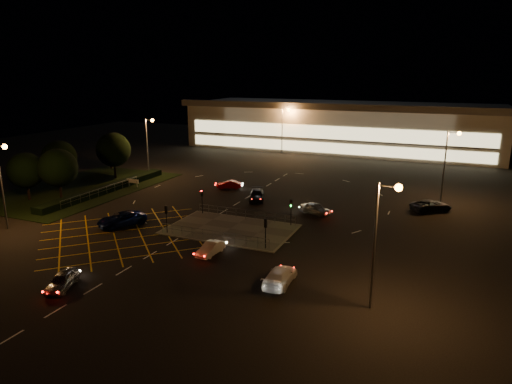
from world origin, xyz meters
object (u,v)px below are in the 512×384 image
at_px(signal_sw, 166,214).
at_px(car_approach_white, 280,276).
at_px(car_far_dkgrey, 257,195).
at_px(car_queue_white, 211,249).
at_px(signal_se, 266,227).
at_px(car_right_silver, 315,209).
at_px(car_near_silver, 62,281).
at_px(signal_nw, 202,196).
at_px(car_circ_red, 229,185).
at_px(car_east_grey, 431,206).
at_px(signal_ne, 291,207).
at_px(car_left_blue, 122,219).

xyz_separation_m(signal_sw, car_approach_white, (16.13, -6.89, -1.65)).
distance_m(signal_sw, car_far_dkgrey, 17.33).
distance_m(car_far_dkgrey, car_approach_white, 26.72).
bearing_deg(car_queue_white, signal_se, 40.69).
relative_size(car_queue_white, car_right_silver, 0.87).
bearing_deg(car_near_silver, signal_sw, 67.73).
xyz_separation_m(signal_se, signal_nw, (-12.00, 7.99, 0.00)).
relative_size(signal_sw, car_far_dkgrey, 0.63).
xyz_separation_m(signal_se, car_circ_red, (-14.82, 21.27, -1.75)).
xyz_separation_m(signal_nw, car_approach_white, (16.13, -14.88, -1.65)).
bearing_deg(signal_nw, car_east_grey, 25.68).
height_order(car_near_silver, car_circ_red, car_near_silver).
relative_size(car_right_silver, car_approach_white, 0.87).
bearing_deg(car_right_silver, signal_ne, -174.55).
relative_size(car_left_blue, car_circ_red, 1.53).
height_order(signal_sw, signal_nw, same).
bearing_deg(car_east_grey, car_left_blue, 82.56).
relative_size(signal_sw, car_east_grey, 0.59).
xyz_separation_m(signal_nw, car_near_silver, (-0.45, -22.87, -1.68)).
distance_m(car_near_silver, car_right_silver, 31.74).
xyz_separation_m(signal_sw, car_east_grey, (26.94, 20.94, -1.62)).
distance_m(signal_se, car_queue_white, 5.94).
xyz_separation_m(car_far_dkgrey, car_east_grey, (23.11, 4.12, 0.02)).
relative_size(signal_nw, car_left_blue, 0.55).
height_order(car_near_silver, car_approach_white, car_approach_white).
relative_size(car_circ_red, car_approach_white, 0.75).
bearing_deg(car_approach_white, signal_sw, -24.92).
bearing_deg(car_left_blue, car_circ_red, 108.65).
height_order(signal_sw, car_left_blue, signal_sw).
xyz_separation_m(signal_se, car_queue_white, (-4.52, -3.43, -1.75)).
bearing_deg(car_circ_red, car_queue_white, -0.11).
xyz_separation_m(car_queue_white, car_circ_red, (-10.30, 24.71, -0.00)).
relative_size(car_near_silver, car_far_dkgrey, 0.80).
xyz_separation_m(car_left_blue, car_east_grey, (33.48, 20.69, -0.04)).
distance_m(signal_nw, car_circ_red, 13.69).
distance_m(car_right_silver, car_circ_red, 17.87).
height_order(signal_se, car_right_silver, signal_se).
xyz_separation_m(signal_se, signal_ne, (0.00, 7.99, 0.00)).
height_order(signal_nw, car_left_blue, signal_nw).
bearing_deg(car_queue_white, car_circ_red, 116.11).
distance_m(signal_sw, car_circ_red, 21.53).
height_order(signal_nw, signal_ne, same).
bearing_deg(signal_nw, car_circ_red, 101.99).
xyz_separation_m(car_circ_red, car_approach_white, (18.96, -28.16, 0.11)).
xyz_separation_m(car_near_silver, car_far_dkgrey, (4.28, 31.71, 0.04)).
relative_size(signal_sw, car_left_blue, 0.55).
bearing_deg(car_circ_red, car_approach_white, 11.20).
bearing_deg(car_far_dkgrey, car_left_blue, -142.53).
bearing_deg(car_circ_red, signal_se, 12.12).
xyz_separation_m(signal_ne, car_approach_white, (4.13, -14.88, -1.65)).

